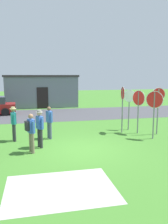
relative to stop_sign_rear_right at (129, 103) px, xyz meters
name	(u,v)px	position (x,y,z in m)	size (l,w,h in m)	color
ground_plane	(82,149)	(-3.55, -3.14, -1.66)	(80.00, 80.00, 0.00)	#3D7528
street_asphalt	(59,114)	(-3.55, 6.45, -1.66)	(60.00, 6.40, 0.01)	#424247
concrete_path	(60,189)	(-4.94, -6.60, -1.66)	(3.20, 2.40, 0.01)	#ADAAA3
building_background	(41,90)	(-4.71, 13.07, -0.01)	(7.41, 5.69, 3.30)	slate
stop_sign_rear_right	(129,103)	(0.00, 0.00, 0.00)	(0.62, 0.47, 2.43)	slate
stop_sign_low_front	(158,103)	(1.11, -1.39, 0.12)	(0.74, 0.14, 2.61)	slate
stop_sign_rear_left	(138,104)	(0.13, -0.97, 0.05)	(0.38, 0.80, 2.46)	slate
stop_sign_leaning_left	(122,101)	(-0.67, -0.60, 0.16)	(0.12, 0.76, 2.65)	slate
stop_sign_leaning_right	(154,106)	(0.42, -2.21, 0.08)	(0.64, 0.65, 2.50)	slate
person_in_blue	(40,126)	(-5.38, -2.46, -0.68)	(0.35, 0.53, 1.74)	#2D2D33
person_on_left	(31,130)	(-5.78, -3.13, -0.68)	(0.44, 0.54, 1.69)	#7A6B56
person_with_sunhat	(49,121)	(-4.85, -1.03, -0.71)	(0.33, 0.54, 1.69)	#4C5670
person_holding_notes	(14,122)	(-6.63, -1.10, -0.68)	(0.32, 0.56, 1.74)	#2D2D33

